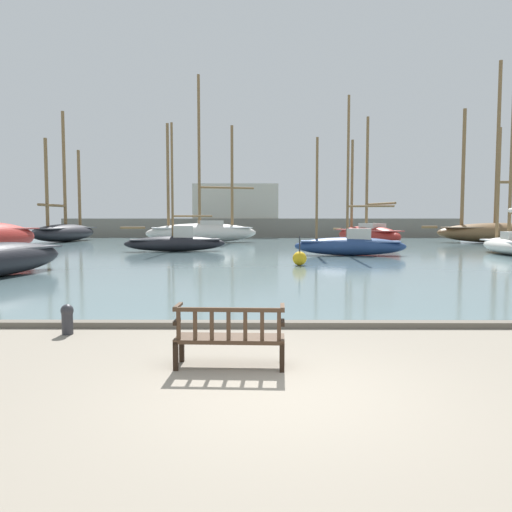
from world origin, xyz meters
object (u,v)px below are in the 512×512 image
sailboat_distant_harbor (203,230)px  sailboat_nearest_port (368,234)px  sailboat_mid_port (350,243)px  sailboat_far_starboard (176,242)px  channel_buoy (300,258)px  sailboat_nearest_starboard (64,230)px  sailboat_outer_starboard (498,228)px  park_bench (230,336)px  mooring_bollard (67,318)px  sailboat_far_port (510,242)px

sailboat_distant_harbor → sailboat_nearest_port: (14.01, -5.03, -0.22)m
sailboat_mid_port → sailboat_far_starboard: 11.53m
sailboat_mid_port → channel_buoy: sailboat_mid_port is taller
sailboat_nearest_starboard → sailboat_far_starboard: sailboat_nearest_starboard is taller
sailboat_outer_starboard → sailboat_far_starboard: sailboat_outer_starboard is taller
sailboat_mid_port → sailboat_nearest_port: (3.49, 11.35, 0.26)m
park_bench → sailboat_nearest_starboard: sailboat_nearest_starboard is taller
mooring_bollard → sailboat_distant_harbor: bearing=92.4°
channel_buoy → sailboat_far_starboard: bearing=125.6°
park_bench → sailboat_distant_harbor: sailboat_distant_harbor is taller
mooring_bollard → sailboat_far_port: bearing=48.0°
sailboat_far_starboard → channel_buoy: bearing=-54.4°
sailboat_outer_starboard → sailboat_mid_port: bearing=-134.9°
sailboat_distant_harbor → sailboat_nearest_starboard: 13.83m
sailboat_far_port → sailboat_nearest_starboard: bearing=152.3°
park_bench → sailboat_far_starboard: size_ratio=0.19×
sailboat_mid_port → channel_buoy: bearing=-118.3°
sailboat_far_port → sailboat_nearest_port: (-6.34, 10.42, 0.21)m
sailboat_far_port → sailboat_far_starboard: bearing=172.1°
sailboat_far_port → sailboat_outer_starboard: 17.21m
sailboat_distant_harbor → sailboat_outer_starboard: (27.18, 0.33, 0.12)m
sailboat_mid_port → sailboat_nearest_starboard: bearing=142.2°
sailboat_mid_port → sailboat_nearest_starboard: sailboat_nearest_starboard is taller
sailboat_far_port → sailboat_mid_port: bearing=-174.6°
sailboat_distant_harbor → mooring_bollard: sailboat_distant_harbor is taller
park_bench → sailboat_far_port: 27.83m
sailboat_nearest_starboard → channel_buoy: (20.65, -25.24, -0.75)m
channel_buoy → sailboat_nearest_starboard: bearing=129.3°
sailboat_outer_starboard → sailboat_nearest_port: 14.22m
sailboat_far_port → sailboat_far_starboard: size_ratio=1.15×
park_bench → mooring_bollard: (-3.21, 2.11, -0.15)m
sailboat_nearest_starboard → channel_buoy: bearing=-50.7°
sailboat_nearest_starboard → mooring_bollard: 41.59m
sailboat_outer_starboard → mooring_bollard: (-25.67, -36.70, -1.08)m
park_bench → channel_buoy: bearing=81.6°
sailboat_mid_port → sailboat_outer_starboard: 23.60m
sailboat_outer_starboard → channel_buoy: size_ratio=12.17×
sailboat_distant_harbor → sailboat_nearest_starboard: size_ratio=1.21×
park_bench → sailboat_mid_port: sailboat_mid_port is taller
sailboat_far_port → park_bench: bearing=-124.2°
mooring_bollard → sailboat_nearest_starboard: bearing=111.4°
sailboat_distant_harbor → mooring_bollard: (1.51, -36.37, -0.95)m
sailboat_mid_port → sailboat_nearest_starboard: size_ratio=0.74×
park_bench → sailboat_far_starboard: (-5.08, 25.92, 0.26)m
sailboat_mid_port → sailboat_distant_harbor: bearing=122.7°
sailboat_far_starboard → sailboat_nearest_starboard: bearing=131.6°
sailboat_far_starboard → sailboat_far_port: bearing=-7.9°
sailboat_outer_starboard → mooring_bollard: sailboat_outer_starboard is taller
sailboat_mid_port → mooring_bollard: size_ratio=16.13×
sailboat_nearest_starboard → sailboat_outer_starboard: 40.86m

